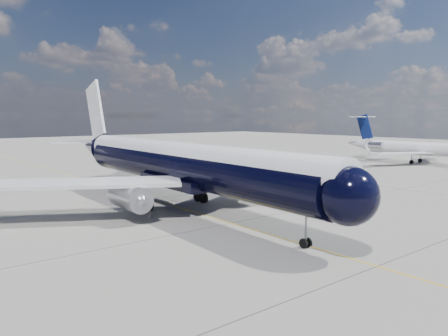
% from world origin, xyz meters
% --- Properties ---
extents(ground, '(320.00, 320.00, 0.00)m').
position_xyz_m(ground, '(0.00, 30.00, 0.00)').
color(ground, gray).
rests_on(ground, ground).
extents(taxiway_centerline, '(0.16, 160.00, 0.01)m').
position_xyz_m(taxiway_centerline, '(0.00, 25.00, 0.00)').
color(taxiway_centerline, yellow).
rests_on(taxiway_centerline, ground).
extents(main_airliner, '(43.23, 52.62, 15.21)m').
position_xyz_m(main_airliner, '(0.20, 19.83, 4.72)').
color(main_airliner, black).
rests_on(main_airliner, ground).
extents(regional_jet, '(26.48, 30.44, 10.31)m').
position_xyz_m(regional_jet, '(62.87, 26.07, 3.25)').
color(regional_jet, white).
rests_on(regional_jet, ground).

